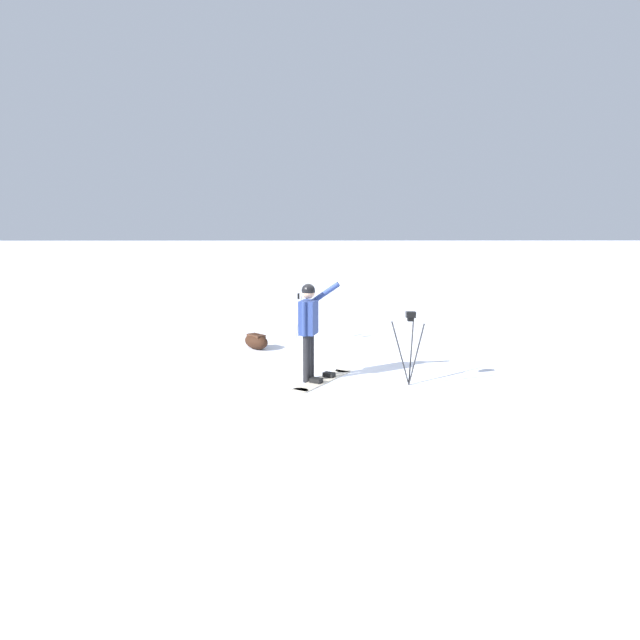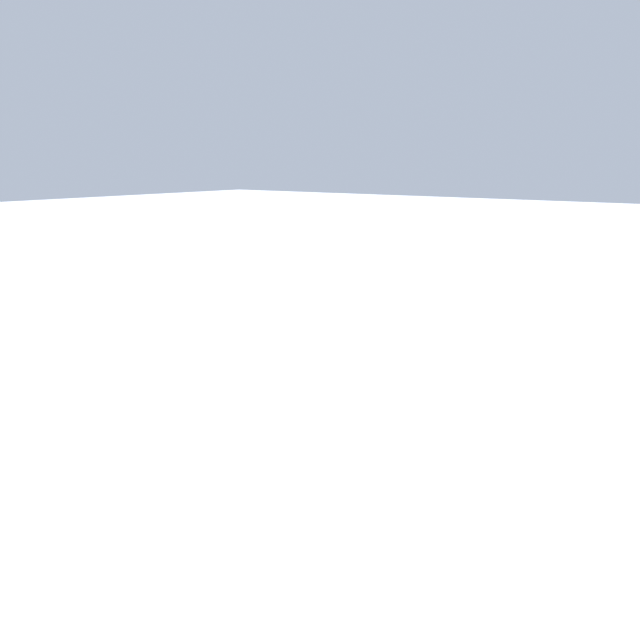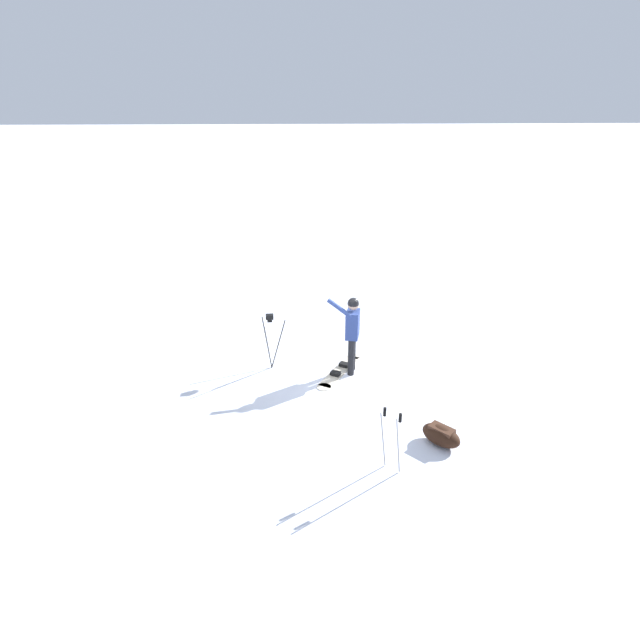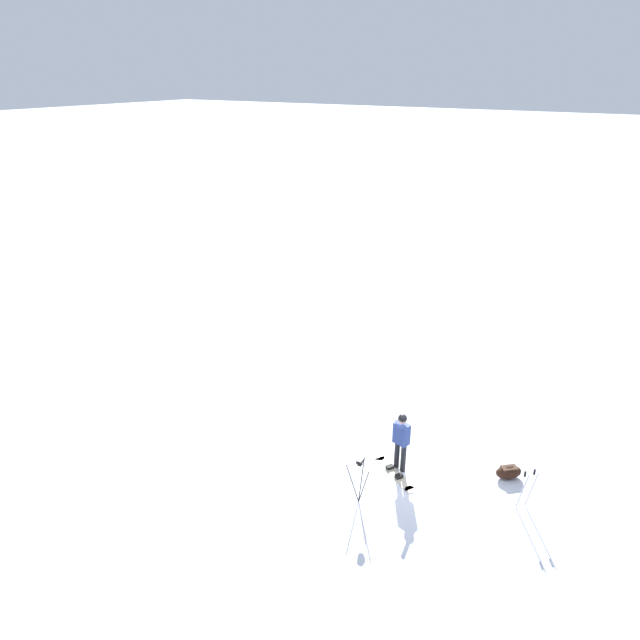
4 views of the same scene
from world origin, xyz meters
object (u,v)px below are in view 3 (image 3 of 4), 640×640
Objects in this scene: gear_bag_large at (441,435)px; camera_tripod at (270,330)px; ski_poles at (391,433)px; snowboard at (340,370)px; snowboarder at (352,328)px.

camera_tripod is (-2.93, -2.90, 0.73)m from gear_bag_large.
snowboard is at bearing -173.32° from ski_poles.
snowboard is at bearing -151.63° from gear_bag_large.
snowboard is 1.75m from camera_tripod.
ski_poles reaches higher than gear_bag_large.
ski_poles is (0.67, -1.04, 0.59)m from gear_bag_large.
gear_bag_large is (2.61, 1.18, -0.87)m from snowboarder.
snowboard is 3.00m from gear_bag_large.
snowboard is 1.23× the size of camera_tripod.
snowboarder reaches higher than snowboard.
camera_tripod is at bearing -135.27° from gear_bag_large.
gear_bag_large is 1.37m from ski_poles.
snowboarder is 3.29m from ski_poles.
ski_poles is at bearing 2.55° from snowboarder.
snowboarder is 1.37× the size of camera_tripod.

